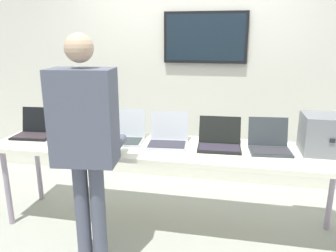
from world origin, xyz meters
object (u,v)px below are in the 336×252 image
Objects in this scene: workbench at (167,152)px; person at (85,134)px; coffee_mug at (56,144)px; laptop_station_0 at (36,130)px; laptop_station_4 at (219,141)px; equipment_box at (327,134)px; laptop_station_5 at (269,143)px; laptop_station_1 at (81,132)px; laptop_station_2 at (124,134)px; laptop_station_3 at (168,137)px.

person is at bearing -126.52° from workbench.
coffee_mug is (-0.92, -0.25, 0.10)m from workbench.
laptop_station_4 is at bearing 0.15° from laptop_station_0.
equipment_box is at bearing 22.24° from person.
laptop_station_0 is 1.00× the size of laptop_station_4.
person is (-1.78, -0.73, 0.11)m from equipment_box.
laptop_station_0 is 2.19m from laptop_station_5.
laptop_station_1 is 0.43m from laptop_station_2.
laptop_station_1 is 0.35m from coffee_mug.
person reaches higher than laptop_station_1.
equipment_box is 0.87m from laptop_station_4.
person is (-0.46, -0.62, 0.32)m from workbench.
laptop_station_5 reaches higher than laptop_station_0.
equipment_box reaches higher than laptop_station_5.
coffee_mug is at bearing 141.32° from person.
equipment_box is 1.02× the size of laptop_station_4.
laptop_station_4 is (0.88, -0.02, -0.01)m from laptop_station_2.
laptop_station_2 is 1.09× the size of laptop_station_5.
laptop_station_5 reaches higher than laptop_station_4.
laptop_station_2 is at bearing 1.67° from laptop_station_0.
equipment_box is 2.18m from laptop_station_1.
laptop_station_3 reaches higher than laptop_station_0.
laptop_station_4 is 0.42m from laptop_station_5.
equipment_box is 4.30× the size of coffee_mug.
workbench is 0.96m from coffee_mug.
coffee_mug is at bearing -164.87° from workbench.
laptop_station_1 is 1.05× the size of laptop_station_2.
laptop_station_4 is (0.45, 0.07, 0.11)m from workbench.
laptop_station_2 is (-1.74, -0.01, -0.10)m from equipment_box.
laptop_station_3 is 1.04× the size of laptop_station_5.
laptop_station_0 is at bearing 141.06° from coffee_mug.
equipment_box is 0.22× the size of person.
laptop_station_4 is 4.23× the size of coffee_mug.
workbench is 0.88m from laptop_station_5.
laptop_station_2 is 0.61m from coffee_mug.
equipment_box is at bearing 4.60° from workbench.
laptop_station_0 is 1.06× the size of laptop_station_5.
workbench is 8.04× the size of equipment_box.
laptop_station_3 is 0.98× the size of laptop_station_4.
laptop_station_2 is at bearing 87.00° from person.
laptop_station_4 is at bearing -177.70° from equipment_box.
laptop_station_3 reaches higher than laptop_station_1.
person is (0.86, -0.69, 0.21)m from laptop_station_0.
laptop_station_2 is 1.02× the size of laptop_station_4.
laptop_station_4 is 1.17m from person.
workbench is 1.34m from equipment_box.
person reaches higher than laptop_station_4.
laptop_station_3 is (-0.00, 0.07, 0.11)m from workbench.
laptop_station_0 reaches higher than laptop_station_1.
laptop_station_5 is at bearing 0.71° from laptop_station_4.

